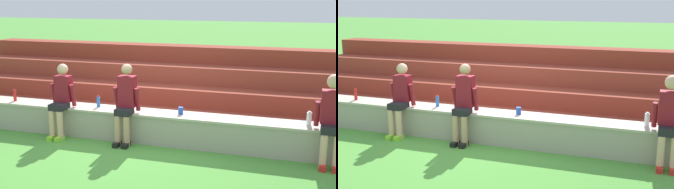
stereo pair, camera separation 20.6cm
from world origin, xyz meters
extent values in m
plane|color=#4C9338|center=(0.00, 0.00, 0.00)|extent=(80.00, 80.00, 0.00)
cube|color=#A8A08E|center=(0.00, 0.24, 0.27)|extent=(8.14, 0.49, 0.55)
cube|color=#BCB39F|center=(0.00, 0.24, 0.53)|extent=(8.18, 0.53, 0.04)
cube|color=brown|center=(0.00, 1.07, 0.19)|extent=(9.49, 0.58, 0.37)
cube|color=maroon|center=(0.00, 1.65, 0.37)|extent=(9.49, 0.58, 0.74)
cube|color=brown|center=(0.00, 2.22, 0.56)|extent=(9.49, 0.58, 1.11)
cube|color=maroon|center=(0.00, 2.80, 0.74)|extent=(9.49, 0.58, 1.48)
cylinder|color=#DBAD89|center=(-1.47, -0.22, 0.27)|extent=(0.11, 0.11, 0.55)
cylinder|color=#DBAD89|center=(-1.30, -0.22, 0.27)|extent=(0.11, 0.11, 0.55)
cube|color=#8CD833|center=(-1.47, -0.26, 0.04)|extent=(0.10, 0.22, 0.08)
cube|color=#8CD833|center=(-1.30, -0.26, 0.04)|extent=(0.10, 0.22, 0.08)
cube|color=black|center=(-1.38, -0.09, 0.60)|extent=(0.27, 0.33, 0.12)
cube|color=maroon|center=(-1.38, 0.10, 0.90)|extent=(0.30, 0.20, 0.49)
sphere|color=#DBAD89|center=(-1.38, 0.10, 1.27)|extent=(0.20, 0.20, 0.20)
cylinder|color=maroon|center=(-1.58, 0.08, 0.79)|extent=(0.08, 0.15, 0.43)
cylinder|color=maroon|center=(-1.18, 0.08, 0.79)|extent=(0.08, 0.16, 0.43)
cylinder|color=tan|center=(-0.17, -0.18, 0.27)|extent=(0.11, 0.11, 0.55)
cylinder|color=tan|center=(0.00, -0.18, 0.27)|extent=(0.11, 0.11, 0.55)
cube|color=black|center=(-0.17, -0.22, 0.04)|extent=(0.10, 0.22, 0.08)
cube|color=black|center=(0.00, -0.22, 0.04)|extent=(0.10, 0.22, 0.08)
cube|color=black|center=(-0.09, -0.06, 0.60)|extent=(0.27, 0.29, 0.12)
cube|color=maroon|center=(-0.09, 0.09, 0.94)|extent=(0.30, 0.20, 0.56)
sphere|color=tan|center=(-0.09, 0.09, 1.33)|extent=(0.19, 0.19, 0.19)
cylinder|color=maroon|center=(-0.29, 0.07, 0.81)|extent=(0.08, 0.18, 0.43)
cylinder|color=maroon|center=(0.11, 0.07, 0.81)|extent=(0.08, 0.16, 0.43)
cylinder|color=#DBAD89|center=(3.25, -0.19, 0.27)|extent=(0.11, 0.11, 0.55)
cylinder|color=#DBAD89|center=(3.44, -0.19, 0.27)|extent=(0.11, 0.11, 0.55)
cube|color=red|center=(3.25, -0.23, 0.04)|extent=(0.10, 0.22, 0.08)
cube|color=red|center=(3.44, -0.23, 0.04)|extent=(0.10, 0.22, 0.08)
cube|color=black|center=(3.35, -0.07, 0.60)|extent=(0.31, 0.30, 0.12)
cube|color=maroon|center=(3.35, 0.10, 0.92)|extent=(0.34, 0.20, 0.52)
sphere|color=#DBAD89|center=(3.35, 0.10, 1.32)|extent=(0.23, 0.23, 0.23)
cylinder|color=maroon|center=(3.13, 0.08, 0.80)|extent=(0.08, 0.18, 0.43)
cylinder|color=blue|center=(-0.77, 0.29, 0.65)|extent=(0.07, 0.07, 0.19)
cylinder|color=red|center=(-0.77, 0.29, 0.76)|extent=(0.04, 0.04, 0.02)
cylinder|color=silver|center=(3.02, 0.26, 0.66)|extent=(0.08, 0.08, 0.21)
cylinder|color=white|center=(3.02, 0.26, 0.77)|extent=(0.05, 0.05, 0.02)
cylinder|color=red|center=(-2.57, 0.22, 0.66)|extent=(0.06, 0.06, 0.21)
cylinder|color=red|center=(-2.57, 0.22, 0.77)|extent=(0.04, 0.04, 0.02)
cylinder|color=blue|center=(0.86, 0.26, 0.62)|extent=(0.09, 0.09, 0.13)
camera|label=1|loc=(2.93, -6.87, 2.58)|focal=46.49mm
camera|label=2|loc=(3.12, -6.80, 2.58)|focal=46.49mm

